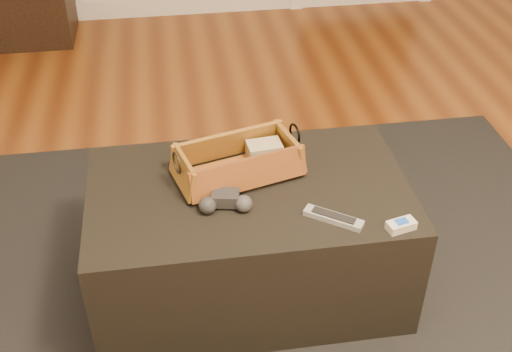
{
  "coord_description": "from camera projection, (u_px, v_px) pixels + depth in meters",
  "views": [
    {
      "loc": [
        -0.03,
        -1.32,
        1.65
      ],
      "look_at": [
        0.2,
        0.22,
        0.49
      ],
      "focal_mm": 45.0,
      "sensor_mm": 36.0,
      "label": 1
    }
  ],
  "objects": [
    {
      "name": "cream_gadget",
      "position": [
        401.0,
        225.0,
        1.83
      ],
      "size": [
        0.09,
        0.06,
        0.03
      ],
      "color": "beige",
      "rests_on": "ottoman"
    },
    {
      "name": "cloth_bundle",
      "position": [
        264.0,
        151.0,
        2.08
      ],
      "size": [
        0.12,
        0.08,
        0.06
      ],
      "primitive_type": "cube",
      "rotation": [
        0.0,
        0.0,
        0.09
      ],
      "color": "tan",
      "rests_on": "wicker_basket"
    },
    {
      "name": "area_rug",
      "position": [
        252.0,
        295.0,
        2.2
      ],
      "size": [
        2.6,
        2.0,
        0.01
      ],
      "primitive_type": "cube",
      "color": "black",
      "rests_on": "floor"
    },
    {
      "name": "floor",
      "position": [
        204.0,
        349.0,
        2.03
      ],
      "size": [
        5.0,
        5.5,
        0.01
      ],
      "primitive_type": "cube",
      "color": "brown",
      "rests_on": "ground"
    },
    {
      "name": "wicker_basket",
      "position": [
        238.0,
        163.0,
        2.02
      ],
      "size": [
        0.43,
        0.3,
        0.14
      ],
      "color": "#A65825",
      "rests_on": "ottoman"
    },
    {
      "name": "ottoman",
      "position": [
        249.0,
        239.0,
        2.11
      ],
      "size": [
        1.0,
        0.6,
        0.42
      ],
      "primitive_type": "cube",
      "color": "black",
      "rests_on": "area_rug"
    },
    {
      "name": "silver_remote",
      "position": [
        334.0,
        218.0,
        1.86
      ],
      "size": [
        0.17,
        0.14,
        0.02
      ],
      "color": "#9FA3A7",
      "rests_on": "ottoman"
    },
    {
      "name": "tv_remote",
      "position": [
        234.0,
        173.0,
        2.01
      ],
      "size": [
        0.21,
        0.12,
        0.02
      ],
      "primitive_type": "cube",
      "rotation": [
        0.0,
        0.0,
        0.37
      ],
      "color": "black",
      "rests_on": "wicker_basket"
    },
    {
      "name": "baseboard",
      "position": [
        168.0,
        6.0,
        4.17
      ],
      "size": [
        5.0,
        0.04,
        0.12
      ],
      "primitive_type": "cube",
      "color": "white",
      "rests_on": "floor"
    },
    {
      "name": "game_controller",
      "position": [
        225.0,
        202.0,
        1.89
      ],
      "size": [
        0.16,
        0.1,
        0.05
      ],
      "color": "black",
      "rests_on": "ottoman"
    }
  ]
}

